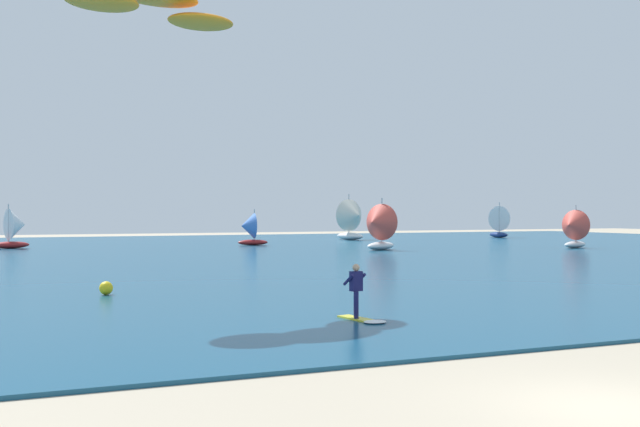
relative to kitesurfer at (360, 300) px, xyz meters
The scene contains 11 objects.
ground_plane 10.57m from the kitesurfer, 92.63° to the right, with size 220.00×220.00×0.00m, color tan.
ocean 39.16m from the kitesurfer, 90.71° to the left, with size 160.00×90.00×0.10m, color navy.
kitesurfer is the anchor object (origin of this frame).
kite 12.94m from the kitesurfer, 125.88° to the left, with size 6.87×4.13×0.99m.
sailboat_heeled_over 50.42m from the kitesurfer, 40.97° to the left, with size 3.47×3.09×3.90m.
sailboat_far_right 65.83m from the kitesurfer, 64.06° to the left, with size 4.14×4.76×5.39m.
sailboat_center_horizon 77.96m from the kitesurfer, 50.30° to the left, with size 3.35×3.93×4.54m.
sailboat_leading 51.99m from the kitesurfer, 75.49° to the left, with size 3.08×2.63×3.55m.
sailboat_anchored_offshore 53.27m from the kitesurfer, 98.78° to the left, with size 3.55×3.13×3.99m.
sailboat_outermost 42.06m from the kitesurfer, 61.33° to the left, with size 4.01×3.60×4.47m.
marker_buoy 11.78m from the kitesurfer, 120.75° to the left, with size 0.53×0.53×0.53m, color yellow.
Camera 1 is at (-9.65, -9.70, 3.33)m, focal length 42.35 mm.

